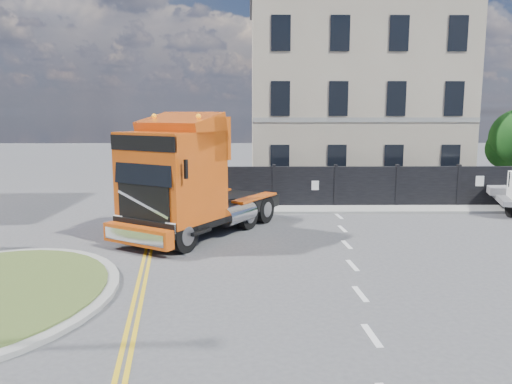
{
  "coord_description": "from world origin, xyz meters",
  "views": [
    {
      "loc": [
        -0.16,
        -14.95,
        4.61
      ],
      "look_at": [
        0.06,
        2.52,
        1.8
      ],
      "focal_mm": 35.0,
      "sensor_mm": 36.0,
      "label": 1
    }
  ],
  "objects": [
    {
      "name": "pavement_far",
      "position": [
        6.0,
        8.1,
        0.06
      ],
      "size": [
        20.0,
        1.6,
        0.12
      ],
      "primitive_type": "cube",
      "color": "gray",
      "rests_on": "ground"
    },
    {
      "name": "hoarding_fence",
      "position": [
        6.55,
        9.0,
        1.0
      ],
      "size": [
        18.8,
        0.25,
        2.0
      ],
      "color": "black",
      "rests_on": "ground"
    },
    {
      "name": "truck",
      "position": [
        -2.53,
        3.07,
        1.99
      ],
      "size": [
        6.23,
        7.75,
        4.44
      ],
      "rotation": [
        0.0,
        0.0,
        -0.55
      ],
      "color": "black",
      "rests_on": "ground"
    },
    {
      "name": "ground",
      "position": [
        0.0,
        0.0,
        0.0
      ],
      "size": [
        120.0,
        120.0,
        0.0
      ],
      "primitive_type": "plane",
      "color": "#424244",
      "rests_on": "ground"
    },
    {
      "name": "georgian_building",
      "position": [
        6.0,
        16.5,
        5.77
      ],
      "size": [
        12.3,
        10.3,
        12.8
      ],
      "color": "#B1A68D",
      "rests_on": "ground"
    }
  ]
}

